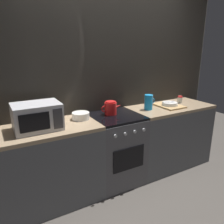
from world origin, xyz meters
name	(u,v)px	position (x,y,z in m)	size (l,w,h in m)	color
ground_plane	(116,179)	(0.00, 0.00, 0.00)	(8.00, 8.00, 0.00)	#47423D
back_wall	(103,87)	(0.00, 0.32, 1.20)	(3.60, 0.05, 2.40)	#A39989
counter_left	(45,167)	(-0.90, 0.00, 0.45)	(1.20, 0.60, 0.90)	#515459
stove_unit	(116,149)	(0.00, 0.00, 0.45)	(0.60, 0.63, 0.90)	#4C4C51
counter_right	(168,135)	(0.90, 0.00, 0.45)	(1.20, 0.60, 0.90)	#515459
microwave	(37,117)	(-0.93, -0.02, 1.04)	(0.46, 0.35, 0.27)	#B2B2B7
kettle	(111,108)	(-0.03, 0.07, 0.98)	(0.28, 0.15, 0.17)	red
mixing_bowl	(81,116)	(-0.43, 0.07, 0.94)	(0.20, 0.20, 0.08)	silver
pitcher	(149,102)	(0.51, 0.01, 1.00)	(0.16, 0.11, 0.20)	#198CD8
dish_pile	(169,105)	(0.87, -0.01, 0.92)	(0.30, 0.40, 0.07)	tan
spice_jar	(180,100)	(1.14, 0.07, 0.95)	(0.08, 0.08, 0.10)	silver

